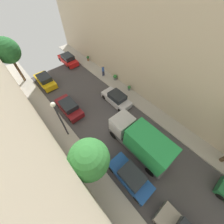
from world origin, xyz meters
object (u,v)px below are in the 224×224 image
(street_tree_2, at_px, (6,51))
(potted_plant_4, at_px, (115,77))
(pedestrian, at_px, (103,70))
(lamp_post, at_px, (59,115))
(potted_plant_2, at_px, (88,58))
(parked_car_left_4, at_px, (45,80))
(parked_car_right_1, at_px, (116,99))
(parked_car_right_2, at_px, (68,59))
(delivery_truck, at_px, (141,141))
(parked_car_left_3, at_px, (69,107))
(street_tree_0, at_px, (89,159))
(parked_car_left_2, at_px, (130,176))
(potted_plant_1, at_px, (129,88))

(street_tree_2, distance_m, potted_plant_4, 14.47)
(pedestrian, height_order, lamp_post, lamp_post)
(lamp_post, bearing_deg, potted_plant_2, 46.25)
(parked_car_left_4, height_order, potted_plant_2, parked_car_left_4)
(street_tree_2, bearing_deg, parked_car_right_1, -59.01)
(parked_car_left_4, distance_m, lamp_post, 10.26)
(parked_car_right_1, distance_m, parked_car_right_2, 12.42)
(parked_car_right_1, xyz_separation_m, street_tree_2, (-7.56, 12.58, 4.07))
(pedestrian, distance_m, lamp_post, 11.35)
(parked_car_right_1, relative_size, potted_plant_4, 4.82)
(delivery_truck, bearing_deg, lamp_post, 125.98)
(parked_car_left_3, bearing_deg, street_tree_0, -105.00)
(parked_car_right_2, bearing_deg, delivery_truck, -98.18)
(parked_car_left_4, distance_m, parked_car_right_2, 6.07)
(parked_car_left_3, bearing_deg, street_tree_2, 102.41)
(parked_car_left_2, distance_m, parked_car_left_3, 10.49)
(street_tree_0, distance_m, street_tree_2, 17.99)
(parked_car_right_2, bearing_deg, parked_car_left_4, -152.88)
(parked_car_right_1, height_order, parked_car_right_2, same)
(delivery_truck, xyz_separation_m, street_tree_2, (-4.86, 18.94, 3.00))
(parked_car_left_4, relative_size, parked_car_right_2, 1.00)
(parked_car_right_1, height_order, potted_plant_2, parked_car_right_1)
(parked_car_left_3, bearing_deg, parked_car_left_4, 90.00)
(parked_car_left_2, height_order, parked_car_right_2, same)
(potted_plant_2, distance_m, potted_plant_4, 7.09)
(parked_car_left_2, height_order, lamp_post, lamp_post)
(parked_car_left_4, height_order, potted_plant_1, parked_car_left_4)
(street_tree_0, bearing_deg, street_tree_2, 89.89)
(parked_car_right_2, distance_m, potted_plant_1, 12.25)
(parked_car_right_2, bearing_deg, parked_car_right_1, -90.00)
(street_tree_2, bearing_deg, street_tree_0, -90.11)
(parked_car_left_2, bearing_deg, lamp_post, 103.89)
(potted_plant_1, bearing_deg, pedestrian, 97.26)
(parked_car_left_3, xyz_separation_m, street_tree_0, (-2.19, -8.18, 3.59))
(street_tree_2, xyz_separation_m, lamp_post, (0.26, -12.61, -1.23))
(delivery_truck, height_order, pedestrian, delivery_truck)
(street_tree_0, xyz_separation_m, street_tree_2, (0.03, 17.99, 0.48))
(pedestrian, bearing_deg, parked_car_right_2, 108.28)
(parked_car_left_2, height_order, potted_plant_2, parked_car_left_2)
(parked_car_right_1, bearing_deg, potted_plant_1, 10.02)
(street_tree_2, relative_size, lamp_post, 1.22)
(parked_car_left_4, bearing_deg, potted_plant_4, -36.16)
(potted_plant_1, bearing_deg, parked_car_left_4, 132.29)
(potted_plant_2, bearing_deg, parked_car_left_3, -136.57)
(lamp_post, bearing_deg, pedestrian, 30.19)
(parked_car_left_3, relative_size, potted_plant_2, 4.93)
(parked_car_left_2, height_order, street_tree_2, street_tree_2)
(potted_plant_2, relative_size, potted_plant_4, 0.98)
(potted_plant_4, bearing_deg, parked_car_left_4, 143.84)
(potted_plant_4, bearing_deg, potted_plant_2, 90.36)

